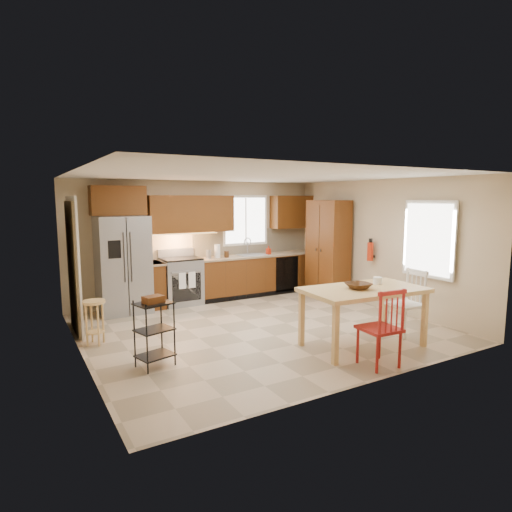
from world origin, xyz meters
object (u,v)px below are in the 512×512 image
Objects in this scene: fire_extinguisher at (370,252)px; pantry at (328,249)px; table_jar at (378,282)px; chair_red at (379,327)px; chair_white at (406,303)px; bar_stool at (95,322)px; utility_cart at (155,333)px; refrigerator at (123,265)px; range_stove at (181,282)px; soap_bottle at (269,250)px; table_bowl at (358,289)px; dining_table at (363,318)px.

pantry is at bearing 100.78° from fire_extinguisher.
fire_extinguisher reaches higher than table_jar.
chair_white is (1.30, 0.70, 0.00)m from chair_red.
utility_cart is (0.51, -1.26, 0.11)m from bar_stool.
fire_extinguisher is (4.33, -1.98, 0.19)m from refrigerator.
refrigerator is 4.59m from table_jar.
utility_cart is at bearing -156.21° from pantry.
range_stove is 0.90× the size of chair_red.
range_stove is 1.05× the size of utility_cart.
pantry is (4.13, -0.93, 0.14)m from refrigerator.
fire_extinguisher is 1.90m from chair_white.
refrigerator is 3.18m from soap_bottle.
utility_cart is at bearing 83.33° from chair_white.
refrigerator is 4.39m from table_bowl.
fire_extinguisher is at bearing 48.18° from table_jar.
utility_cart is at bearing 168.95° from dining_table.
fire_extinguisher is 3.19m from chair_red.
soap_bottle is 4.52m from utility_cart.
table_jar is 0.25× the size of bar_stool.
fire_extinguisher is 0.35× the size of chair_white.
pantry is 4.86m from utility_cart.
chair_red is at bearing -44.40° from utility_cart.
dining_table is 2.95m from utility_cart.
chair_red is 4.03m from bar_stool.
dining_table reaches higher than bar_stool.
chair_red reaches higher than dining_table.
chair_red is 6.18× the size of table_jar.
bar_stool is (-4.93, -0.68, -0.72)m from pantry.
soap_bottle is 0.19× the size of chair_red.
soap_bottle reaches higher than table_jar.
chair_red is (1.06, -4.35, 0.05)m from range_stove.
pantry is 3.17× the size of bar_stool.
refrigerator is at bearing -177.01° from range_stove.
table_jar is at bearing -50.18° from refrigerator.
chair_red is (-0.35, -0.65, 0.09)m from dining_table.
soap_bottle is (3.18, -0.02, 0.09)m from refrigerator.
range_stove is 3.83m from fire_extinguisher.
pantry is 3.19m from dining_table.
table_jar is (-1.19, -2.60, -0.16)m from pantry.
chair_red is (2.21, -4.29, -0.40)m from refrigerator.
soap_bottle is 0.09× the size of pantry.
refrigerator is 2.08× the size of utility_cart.
fire_extinguisher is 0.21× the size of dining_table.
dining_table is 4.94× the size of table_bowl.
chair_red is at bearing -110.37° from table_bowl.
range_stove is 2.57m from bar_stool.
chair_white is at bearing -45.61° from refrigerator.
table_bowl is at bearing -32.68° from bar_stool.
table_jar is (-1.39, -1.55, -0.21)m from fire_extinguisher.
soap_bottle is 0.11× the size of dining_table.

